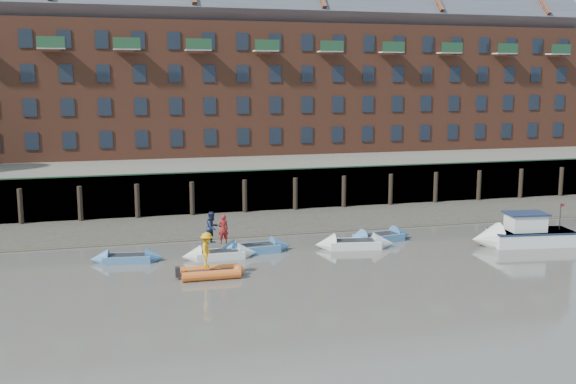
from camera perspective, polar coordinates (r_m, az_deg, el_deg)
name	(u,v)px	position (r m, az deg, el deg)	size (l,w,h in m)	color
ground	(298,308)	(30.63, 0.88, -9.75)	(220.00, 220.00, 0.00)	#59554E
foreshore	(228,225)	(47.57, -5.13, -2.79)	(110.00, 8.00, 0.50)	#3D382F
mud_band	(237,236)	(44.31, -4.35, -3.70)	(110.00, 1.60, 0.10)	#4C4336
river_wall	(217,193)	(51.51, -6.01, -0.05)	(110.00, 1.23, 3.30)	#2D2A26
bank_terrace	(194,170)	(64.85, -7.94, 1.88)	(110.00, 28.00, 3.20)	#5E594D
apartment_terrace	(190,50)	(65.33, -8.28, 11.80)	(80.60, 15.56, 20.98)	brown
rowboat_2	(127,258)	(38.95, -13.45, -5.48)	(4.17, 1.70, 1.18)	teal
rowboat_3	(220,255)	(38.83, -5.81, -5.29)	(4.29, 1.27, 1.24)	silver
rowboat_4	(254,248)	(39.99, -2.91, -4.79)	(4.68, 1.66, 1.33)	teal
rowboat_5	(354,244)	(41.14, 5.64, -4.40)	(4.96, 2.17, 1.39)	silver
rowboat_6	(379,238)	(42.96, 7.68, -3.85)	(4.93, 2.27, 1.38)	teal
rib_tender	(213,272)	(35.29, -6.39, -6.77)	(3.29, 1.57, 0.57)	#DD5E20
motor_launch	(515,235)	(43.79, 18.67, -3.45)	(6.52, 2.87, 2.60)	silver
person_rower_a	(223,229)	(38.60, -5.51, -3.14)	(0.61, 0.40, 1.68)	maroon
person_rower_b	(212,228)	(38.66, -6.43, -3.01)	(0.90, 0.70, 1.85)	#19233F
person_rib_crew	(207,250)	(34.98, -6.88, -4.89)	(1.18, 0.68, 1.83)	orange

